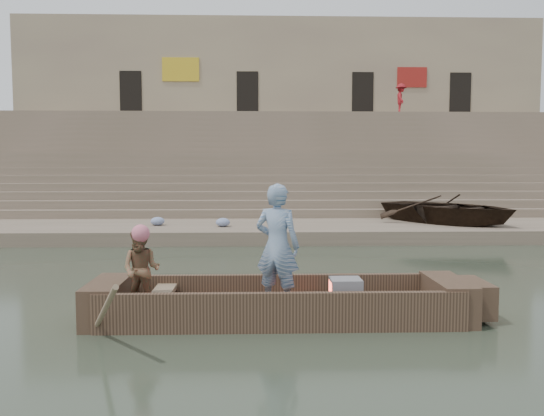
{
  "coord_description": "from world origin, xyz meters",
  "views": [
    {
      "loc": [
        -1.56,
        -9.3,
        2.32
      ],
      "look_at": [
        -1.2,
        2.18,
        1.4
      ],
      "focal_mm": 35.93,
      "sensor_mm": 36.0,
      "label": 1
    }
  ],
  "objects_px": {
    "main_rowboat": "(279,313)",
    "television": "(345,292)",
    "rowing_man": "(141,270)",
    "pedestrian": "(401,99)",
    "beached_rowboat": "(448,209)",
    "standing_man": "(277,246)"
  },
  "relations": [
    {
      "from": "main_rowboat",
      "to": "television",
      "type": "bearing_deg",
      "value": -0.0
    },
    {
      "from": "rowing_man",
      "to": "television",
      "type": "distance_m",
      "value": 3.01
    },
    {
      "from": "main_rowboat",
      "to": "pedestrian",
      "type": "distance_m",
      "value": 25.32
    },
    {
      "from": "television",
      "to": "beached_rowboat",
      "type": "bearing_deg",
      "value": 62.54
    },
    {
      "from": "standing_man",
      "to": "beached_rowboat",
      "type": "xyz_separation_m",
      "value": [
        6.0,
        9.72,
        -0.26
      ]
    },
    {
      "from": "pedestrian",
      "to": "rowing_man",
      "type": "bearing_deg",
      "value": 166.34
    },
    {
      "from": "television",
      "to": "main_rowboat",
      "type": "bearing_deg",
      "value": 180.0
    },
    {
      "from": "beached_rowboat",
      "to": "pedestrian",
      "type": "bearing_deg",
      "value": 43.37
    },
    {
      "from": "standing_man",
      "to": "television",
      "type": "xyz_separation_m",
      "value": [
        1.02,
        0.12,
        -0.72
      ]
    },
    {
      "from": "rowing_man",
      "to": "television",
      "type": "relative_size",
      "value": 2.56
    },
    {
      "from": "main_rowboat",
      "to": "television",
      "type": "distance_m",
      "value": 1.03
    },
    {
      "from": "beached_rowboat",
      "to": "rowing_man",
      "type": "bearing_deg",
      "value": -167.28
    },
    {
      "from": "standing_man",
      "to": "rowing_man",
      "type": "height_order",
      "value": "standing_man"
    },
    {
      "from": "beached_rowboat",
      "to": "television",
      "type": "bearing_deg",
      "value": -155.6
    },
    {
      "from": "main_rowboat",
      "to": "standing_man",
      "type": "xyz_separation_m",
      "value": [
        -0.03,
        -0.12,
        1.03
      ]
    },
    {
      "from": "rowing_man",
      "to": "pedestrian",
      "type": "relative_size",
      "value": 0.68
    },
    {
      "from": "standing_man",
      "to": "pedestrian",
      "type": "bearing_deg",
      "value": -85.78
    },
    {
      "from": "rowing_man",
      "to": "beached_rowboat",
      "type": "bearing_deg",
      "value": 60.41
    },
    {
      "from": "main_rowboat",
      "to": "rowing_man",
      "type": "distance_m",
      "value": 2.13
    },
    {
      "from": "main_rowboat",
      "to": "pedestrian",
      "type": "bearing_deg",
      "value": 71.0
    },
    {
      "from": "standing_man",
      "to": "beached_rowboat",
      "type": "bearing_deg",
      "value": -98.52
    },
    {
      "from": "rowing_man",
      "to": "pedestrian",
      "type": "height_order",
      "value": "pedestrian"
    }
  ]
}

